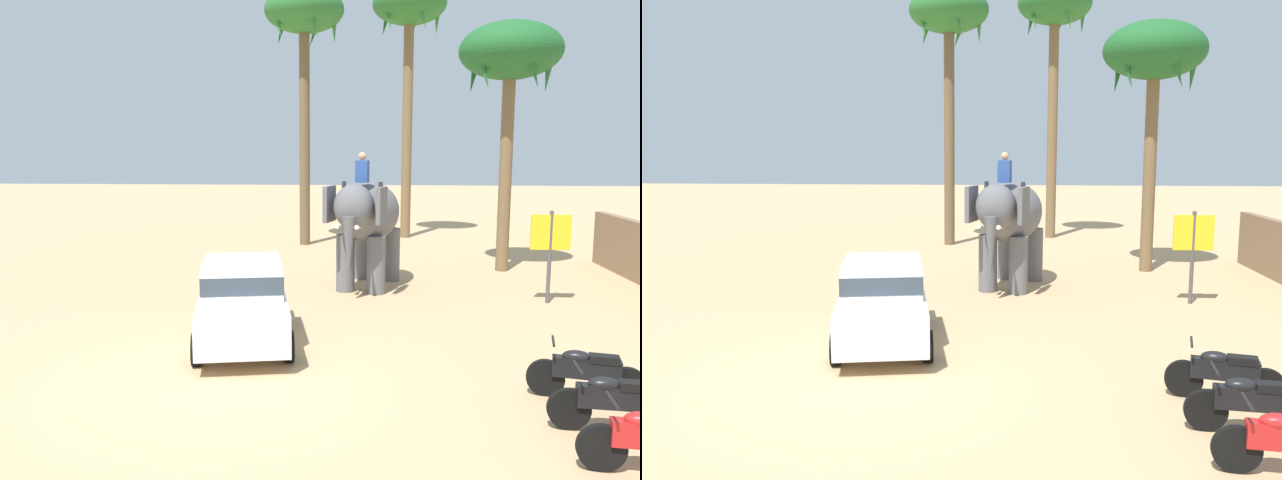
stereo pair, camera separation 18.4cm
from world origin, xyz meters
TOP-DOWN VIEW (x-y plane):
  - ground_plane at (0.00, 0.00)m, footprint 120.00×120.00m
  - car_sedan_foreground at (-0.14, 1.86)m, footprint 2.42×4.34m
  - elephant_with_mahout at (2.42, 7.30)m, footprint 2.44×4.02m
  - motorcycle_second_in_row at (5.84, -1.91)m, footprint 1.80×0.55m
  - motorcycle_mid_row at (5.85, -0.75)m, footprint 1.77×0.66m
  - palm_tree_behind_elephant at (-0.14, 15.43)m, footprint 3.20×3.20m
  - palm_tree_near_hut at (4.20, 17.92)m, footprint 3.20×3.20m
  - palm_tree_left_of_road at (6.86, 10.15)m, footprint 3.20×3.20m
  - signboard_yellow at (7.09, 5.74)m, footprint 1.00×0.10m

SIDE VIEW (x-z plane):
  - ground_plane at x=0.00m, z-range 0.00..0.00m
  - motorcycle_second_in_row at x=5.84m, z-range -0.01..0.93m
  - motorcycle_mid_row at x=5.85m, z-range -0.01..0.93m
  - car_sedan_foreground at x=-0.14m, z-range 0.08..1.78m
  - signboard_yellow at x=7.09m, z-range 0.49..2.89m
  - elephant_with_mahout at x=2.42m, z-range 0.05..3.93m
  - palm_tree_left_of_road at x=6.86m, z-range 2.84..10.76m
  - palm_tree_behind_elephant at x=-0.14m, z-range 3.86..14.22m
  - palm_tree_near_hut at x=4.20m, z-range 4.15..15.24m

